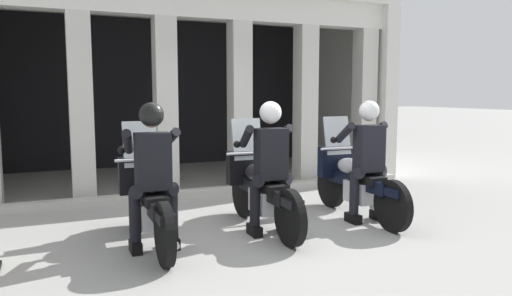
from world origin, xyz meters
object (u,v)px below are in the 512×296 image
police_officer_left (152,164)px  police_officer_center (270,156)px  motorcycle_left (149,199)px  motorcycle_right (354,180)px  motorcycle_center (260,188)px  police_officer_right (367,151)px

police_officer_left → police_officer_center: 1.40m
motorcycle_left → motorcycle_right: same height
motorcycle_left → police_officer_center: 1.48m
police_officer_left → police_officer_center: same height
motorcycle_left → motorcycle_center: size_ratio=1.00×
police_officer_left → police_officer_right: same height
motorcycle_left → motorcycle_right: size_ratio=1.00×
motorcycle_center → motorcycle_right: size_ratio=1.00×
police_officer_left → police_officer_center: (1.40, 0.07, 0.00)m
motorcycle_center → police_officer_right: size_ratio=1.29×
motorcycle_center → police_officer_center: bearing=-90.3°
motorcycle_center → police_officer_center: police_officer_center is taller
police_officer_left → police_officer_center: bearing=-3.5°
motorcycle_right → police_officer_right: police_officer_right is taller
police_officer_center → police_officer_right: 1.40m
motorcycle_left → police_officer_right: bearing=-10.6°
police_officer_left → motorcycle_right: 2.85m
motorcycle_right → police_officer_right: size_ratio=1.29×
police_officer_right → police_officer_center: bearing=172.6°
police_officer_left → motorcycle_right: bearing=1.0°
police_officer_center → police_officer_right: (1.40, 0.01, 0.00)m
police_officer_left → motorcycle_center: bearing=7.8°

